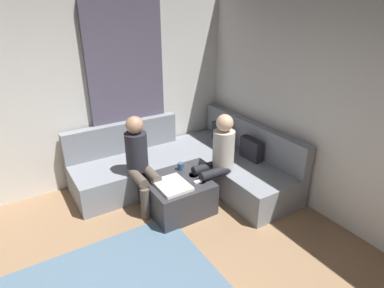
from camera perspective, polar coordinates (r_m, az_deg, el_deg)
The scene contains 9 objects.
wall_left at distance 4.59m, azimuth -27.12°, elevation 7.01°, with size 0.12×6.00×2.70m, color silver.
curtain_panel at distance 4.79m, azimuth -11.19°, elevation 8.59°, with size 0.06×1.10×2.50m, color #595166.
sectional_couch at distance 4.74m, azimuth -0.33°, elevation -3.74°, with size 2.10×2.55×0.87m.
ottoman at distance 4.20m, azimuth -2.62°, elevation -8.89°, with size 0.76×0.76×0.42m, color #333338.
folded_blanket at distance 3.95m, azimuth -3.49°, elevation -7.26°, with size 0.44×0.36×0.04m, color white.
coffee_mug at distance 4.31m, azimuth -2.03°, elevation -3.97°, with size 0.08×0.08×0.10m, color #334C72.
game_remote at distance 4.05m, azimuth 1.32°, elevation -6.55°, with size 0.05×0.15×0.02m, color white.
person_on_couch_back at distance 4.17m, azimuth 4.46°, elevation -2.12°, with size 0.30×0.60×1.20m.
person_on_couch_side at distance 4.12m, azimuth -9.13°, elevation -2.72°, with size 0.60×0.30×1.20m.
Camera 1 is at (1.49, -0.31, 2.50)m, focal length 30.33 mm.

